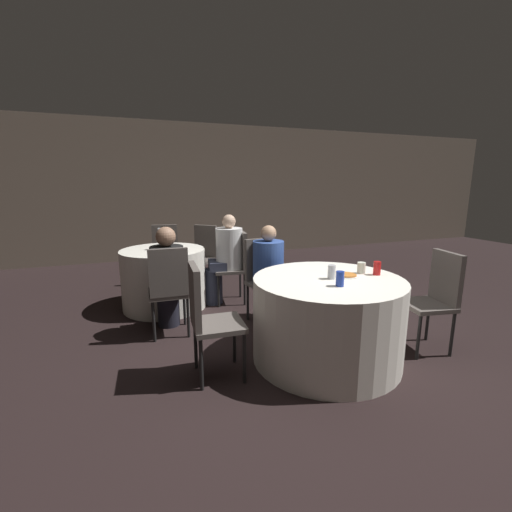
{
  "coord_description": "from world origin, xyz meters",
  "views": [
    {
      "loc": [
        -1.39,
        -2.59,
        1.56
      ],
      "look_at": [
        -0.24,
        0.55,
        0.85
      ],
      "focal_mm": 24.0,
      "sensor_mm": 36.0,
      "label": 1
    }
  ],
  "objects_px": {
    "person_black_shirt": "(168,278)",
    "soda_can_blue": "(340,279)",
    "chair_far_south": "(169,284)",
    "pizza_plate_near": "(347,275)",
    "chair_far_north": "(165,250)",
    "soda_can_red": "(377,268)",
    "table_near": "(327,319)",
    "chair_near_east": "(437,292)",
    "chair_far_northeast": "(203,251)",
    "soda_can_silver": "(332,272)",
    "bottle_far": "(162,239)",
    "table_far": "(164,278)",
    "person_white_shirt": "(224,258)",
    "chair_near_west": "(206,312)",
    "chair_far_east": "(237,261)",
    "person_blue_shirt": "(272,275)",
    "chair_near_north": "(264,272)"
  },
  "relations": [
    {
      "from": "table_near",
      "to": "soda_can_blue",
      "type": "height_order",
      "value": "soda_can_blue"
    },
    {
      "from": "chair_near_east",
      "to": "person_blue_shirt",
      "type": "height_order",
      "value": "person_blue_shirt"
    },
    {
      "from": "chair_near_west",
      "to": "bottle_far",
      "type": "xyz_separation_m",
      "value": [
        -0.16,
        1.82,
        0.32
      ]
    },
    {
      "from": "chair_near_west",
      "to": "bottle_far",
      "type": "bearing_deg",
      "value": -171.74
    },
    {
      "from": "person_blue_shirt",
      "to": "person_white_shirt",
      "type": "xyz_separation_m",
      "value": [
        -0.3,
        0.89,
        0.03
      ]
    },
    {
      "from": "person_blue_shirt",
      "to": "pizza_plate_near",
      "type": "relative_size",
      "value": 5.07
    },
    {
      "from": "pizza_plate_near",
      "to": "bottle_far",
      "type": "relative_size",
      "value": 0.82
    },
    {
      "from": "chair_near_east",
      "to": "chair_far_east",
      "type": "relative_size",
      "value": 1.0
    },
    {
      "from": "chair_far_north",
      "to": "person_black_shirt",
      "type": "distance_m",
      "value": 1.71
    },
    {
      "from": "person_white_shirt",
      "to": "bottle_far",
      "type": "distance_m",
      "value": 0.83
    },
    {
      "from": "table_far",
      "to": "person_white_shirt",
      "type": "xyz_separation_m",
      "value": [
        0.77,
        -0.11,
        0.23
      ]
    },
    {
      "from": "chair_far_east",
      "to": "soda_can_red",
      "type": "relative_size",
      "value": 7.76
    },
    {
      "from": "chair_far_north",
      "to": "chair_far_south",
      "type": "relative_size",
      "value": 1.0
    },
    {
      "from": "table_near",
      "to": "pizza_plate_near",
      "type": "height_order",
      "value": "pizza_plate_near"
    },
    {
      "from": "table_near",
      "to": "soda_can_silver",
      "type": "relative_size",
      "value": 10.79
    },
    {
      "from": "chair_far_north",
      "to": "soda_can_red",
      "type": "bearing_deg",
      "value": 126.15
    },
    {
      "from": "chair_far_northeast",
      "to": "soda_can_blue",
      "type": "height_order",
      "value": "chair_far_northeast"
    },
    {
      "from": "person_blue_shirt",
      "to": "pizza_plate_near",
      "type": "distance_m",
      "value": 0.97
    },
    {
      "from": "chair_far_south",
      "to": "pizza_plate_near",
      "type": "relative_size",
      "value": 4.3
    },
    {
      "from": "chair_far_northeast",
      "to": "chair_far_east",
      "type": "distance_m",
      "value": 0.86
    },
    {
      "from": "table_far",
      "to": "soda_can_red",
      "type": "relative_size",
      "value": 8.57
    },
    {
      "from": "chair_near_north",
      "to": "chair_far_south",
      "type": "relative_size",
      "value": 1.0
    },
    {
      "from": "chair_near_east",
      "to": "soda_can_red",
      "type": "xyz_separation_m",
      "value": [
        -0.58,
        0.15,
        0.25
      ]
    },
    {
      "from": "chair_near_west",
      "to": "chair_near_east",
      "type": "height_order",
      "value": "same"
    },
    {
      "from": "table_near",
      "to": "chair_near_west",
      "type": "xyz_separation_m",
      "value": [
        -1.07,
        0.06,
        0.19
      ]
    },
    {
      "from": "chair_far_east",
      "to": "person_blue_shirt",
      "type": "height_order",
      "value": "person_blue_shirt"
    },
    {
      "from": "chair_near_east",
      "to": "chair_far_north",
      "type": "xyz_separation_m",
      "value": [
        -2.17,
        3.01,
        0.0
      ]
    },
    {
      "from": "person_black_shirt",
      "to": "person_white_shirt",
      "type": "relative_size",
      "value": 0.97
    },
    {
      "from": "chair_near_north",
      "to": "bottle_far",
      "type": "xyz_separation_m",
      "value": [
        -1.04,
        0.83,
        0.32
      ]
    },
    {
      "from": "table_near",
      "to": "bottle_far",
      "type": "distance_m",
      "value": 2.31
    },
    {
      "from": "chair_far_northeast",
      "to": "soda_can_silver",
      "type": "xyz_separation_m",
      "value": [
        0.6,
        -2.58,
        0.25
      ]
    },
    {
      "from": "table_near",
      "to": "soda_can_blue",
      "type": "bearing_deg",
      "value": -100.01
    },
    {
      "from": "chair_near_north",
      "to": "bottle_far",
      "type": "relative_size",
      "value": 3.53
    },
    {
      "from": "soda_can_silver",
      "to": "table_near",
      "type": "bearing_deg",
      "value": 127.84
    },
    {
      "from": "table_far",
      "to": "chair_far_south",
      "type": "height_order",
      "value": "chair_far_south"
    },
    {
      "from": "soda_can_blue",
      "to": "soda_can_red",
      "type": "xyz_separation_m",
      "value": [
        0.51,
        0.19,
        0.0
      ]
    },
    {
      "from": "chair_near_west",
      "to": "chair_near_east",
      "type": "distance_m",
      "value": 2.14
    },
    {
      "from": "chair_near_east",
      "to": "person_blue_shirt",
      "type": "bearing_deg",
      "value": 58.54
    },
    {
      "from": "bottle_far",
      "to": "chair_near_east",
      "type": "bearing_deg",
      "value": -42.13
    },
    {
      "from": "chair_far_south",
      "to": "chair_near_north",
      "type": "bearing_deg",
      "value": 7.99
    },
    {
      "from": "person_black_shirt",
      "to": "soda_can_blue",
      "type": "distance_m",
      "value": 1.83
    },
    {
      "from": "soda_can_silver",
      "to": "bottle_far",
      "type": "bearing_deg",
      "value": 123.25
    },
    {
      "from": "chair_near_west",
      "to": "soda_can_blue",
      "type": "xyz_separation_m",
      "value": [
        1.03,
        -0.29,
        0.25
      ]
    },
    {
      "from": "person_black_shirt",
      "to": "soda_can_blue",
      "type": "bearing_deg",
      "value": -45.73
    },
    {
      "from": "soda_can_silver",
      "to": "soda_can_blue",
      "type": "relative_size",
      "value": 1.0
    },
    {
      "from": "chair_near_west",
      "to": "person_blue_shirt",
      "type": "relative_size",
      "value": 0.85
    },
    {
      "from": "person_white_shirt",
      "to": "chair_near_north",
      "type": "bearing_deg",
      "value": -151.49
    },
    {
      "from": "chair_far_south",
      "to": "soda_can_blue",
      "type": "bearing_deg",
      "value": -41.75
    },
    {
      "from": "soda_can_silver",
      "to": "pizza_plate_near",
      "type": "bearing_deg",
      "value": 10.2
    },
    {
      "from": "chair_near_west",
      "to": "pizza_plate_near",
      "type": "bearing_deg",
      "value": 91.08
    }
  ]
}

